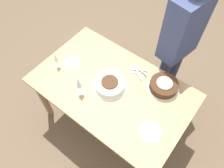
{
  "coord_description": "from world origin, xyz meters",
  "views": [
    {
      "loc": [
        -0.69,
        0.89,
        2.49
      ],
      "look_at": [
        0.0,
        0.0,
        0.8
      ],
      "focal_mm": 35.0,
      "sensor_mm": 36.0,
      "label": 1
    }
  ],
  "objects_px": {
    "wine_glass_far": "(56,58)",
    "cake_center_white": "(110,84)",
    "wine_glass_near": "(79,83)",
    "cake_front_chocolate": "(164,86)",
    "person_cutting": "(180,38)"
  },
  "relations": [
    {
      "from": "wine_glass_far",
      "to": "cake_center_white",
      "type": "bearing_deg",
      "value": -167.07
    },
    {
      "from": "wine_glass_far",
      "to": "wine_glass_near",
      "type": "bearing_deg",
      "value": 166.59
    },
    {
      "from": "cake_front_chocolate",
      "to": "person_cutting",
      "type": "xyz_separation_m",
      "value": [
        0.12,
        -0.44,
        0.19
      ]
    },
    {
      "from": "cake_front_chocolate",
      "to": "wine_glass_near",
      "type": "relative_size",
      "value": 1.34
    },
    {
      "from": "wine_glass_far",
      "to": "person_cutting",
      "type": "height_order",
      "value": "person_cutting"
    },
    {
      "from": "cake_center_white",
      "to": "wine_glass_near",
      "type": "distance_m",
      "value": 0.3
    },
    {
      "from": "wine_glass_near",
      "to": "wine_glass_far",
      "type": "xyz_separation_m",
      "value": [
        0.39,
        -0.09,
        -0.03
      ]
    },
    {
      "from": "cake_center_white",
      "to": "cake_front_chocolate",
      "type": "xyz_separation_m",
      "value": [
        -0.41,
        -0.3,
        0.0
      ]
    },
    {
      "from": "wine_glass_near",
      "to": "wine_glass_far",
      "type": "height_order",
      "value": "wine_glass_near"
    },
    {
      "from": "cake_center_white",
      "to": "wine_glass_far",
      "type": "bearing_deg",
      "value": 12.93
    },
    {
      "from": "cake_center_white",
      "to": "wine_glass_far",
      "type": "height_order",
      "value": "wine_glass_far"
    },
    {
      "from": "cake_center_white",
      "to": "cake_front_chocolate",
      "type": "height_order",
      "value": "cake_front_chocolate"
    },
    {
      "from": "wine_glass_near",
      "to": "wine_glass_far",
      "type": "relative_size",
      "value": 1.2
    },
    {
      "from": "cake_front_chocolate",
      "to": "person_cutting",
      "type": "relative_size",
      "value": 0.19
    },
    {
      "from": "cake_front_chocolate",
      "to": "wine_glass_far",
      "type": "distance_m",
      "value": 1.06
    }
  ]
}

